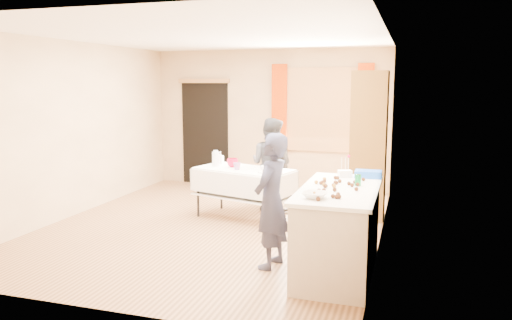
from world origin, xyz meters
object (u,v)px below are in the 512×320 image
(counter, at_px, (339,230))
(chair, at_px, (272,186))
(girl, at_px, (271,201))
(woman, at_px, (271,164))
(party_table, at_px, (244,189))
(cabinet, at_px, (369,145))

(counter, height_order, chair, chair)
(counter, height_order, girl, girl)
(girl, distance_m, woman, 2.44)
(party_table, xyz_separation_m, woman, (0.25, 0.60, 0.28))
(counter, relative_size, chair, 1.72)
(counter, bearing_deg, cabinet, 87.53)
(counter, xyz_separation_m, woman, (-1.37, 2.29, 0.27))
(party_table, bearing_deg, cabinet, 36.13)
(cabinet, bearing_deg, party_table, -159.89)
(party_table, bearing_deg, woman, 83.34)
(cabinet, xyz_separation_m, girl, (-0.82, -2.39, -0.35))
(party_table, distance_m, girl, 2.00)
(cabinet, distance_m, chair, 1.84)
(girl, height_order, woman, girl)
(cabinet, xyz_separation_m, counter, (-0.10, -2.32, -0.63))
(party_table, xyz_separation_m, chair, (0.12, 1.08, -0.16))
(counter, relative_size, party_table, 1.05)
(counter, bearing_deg, girl, -174.85)
(cabinet, xyz_separation_m, chair, (-1.60, 0.45, -0.79))
(chair, xyz_separation_m, girl, (0.78, -2.83, 0.45))
(woman, bearing_deg, counter, 138.74)
(girl, relative_size, woman, 1.01)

